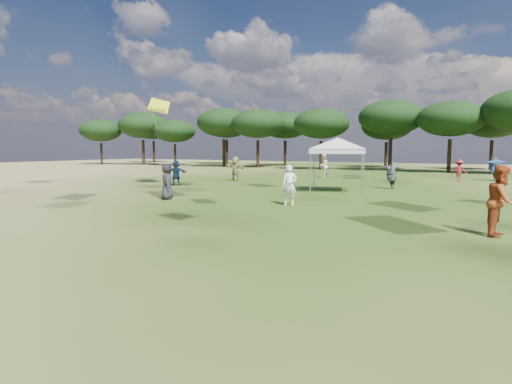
# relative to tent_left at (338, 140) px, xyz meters

# --- Properties ---
(tree_line) EXTENTS (108.78, 17.63, 7.77)m
(tree_line) POSITION_rel_tent_left_xyz_m (8.30, 25.62, 2.65)
(tree_line) COLOR black
(tree_line) RESTS_ON ground
(tent_left) EXTENTS (5.46, 5.46, 3.20)m
(tent_left) POSITION_rel_tent_left_xyz_m (0.00, 0.00, 0.00)
(tent_left) COLOR gray
(tent_left) RESTS_ON ground
(festival_crowd) EXTENTS (30.11, 23.70, 1.89)m
(festival_crowd) POSITION_rel_tent_left_xyz_m (3.78, 2.76, -1.91)
(festival_crowd) COLOR #152F4C
(festival_crowd) RESTS_ON ground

